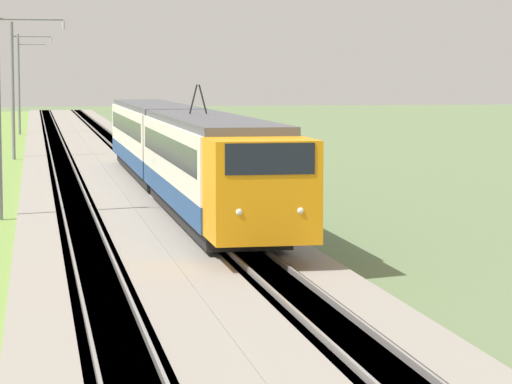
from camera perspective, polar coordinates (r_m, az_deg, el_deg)
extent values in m
cube|color=gray|center=(56.61, -8.80, 0.15)|extent=(240.00, 4.40, 0.30)
cube|color=gray|center=(56.90, -4.36, 0.23)|extent=(240.00, 4.40, 0.30)
cube|color=#4C4238|center=(56.61, -8.80, 0.15)|extent=(240.00, 1.57, 0.30)
cube|color=gray|center=(56.58, -9.34, 0.37)|extent=(240.00, 0.07, 0.15)
cube|color=gray|center=(56.61, -8.26, 0.39)|extent=(240.00, 0.07, 0.15)
cube|color=#4C4238|center=(56.90, -4.36, 0.23)|extent=(240.00, 1.57, 0.30)
cube|color=gray|center=(56.83, -4.89, 0.45)|extent=(240.00, 0.07, 0.15)
cube|color=gray|center=(56.94, -3.82, 0.47)|extent=(240.00, 0.07, 0.15)
cube|color=orange|center=(32.29, 0.24, 0.11)|extent=(2.47, 2.82, 2.71)
cube|color=black|center=(31.85, 0.37, 1.67)|extent=(1.78, 2.35, 0.81)
sphere|color=#F2EAC6|center=(31.03, -0.82, -0.94)|extent=(0.20, 0.20, 0.20)
sphere|color=#F2EAC6|center=(31.34, 2.09, -0.88)|extent=(0.20, 0.20, 0.20)
cube|color=navy|center=(42.16, -2.25, 0.06)|extent=(17.45, 2.93, 0.76)
cube|color=silver|center=(42.05, -2.26, 1.89)|extent=(17.45, 2.93, 1.95)
cube|color=black|center=(42.05, -2.26, 2.11)|extent=(16.05, 2.95, 0.82)
cube|color=#515156|center=(42.00, -2.26, 3.39)|extent=(17.45, 2.70, 0.25)
cube|color=black|center=(42.23, -2.25, -0.83)|extent=(16.57, 2.49, 0.55)
cylinder|color=black|center=(35.34, -1.51, -1.83)|extent=(0.86, 0.12, 0.86)
cylinder|color=black|center=(35.51, 0.19, -1.79)|extent=(0.86, 0.12, 0.86)
cube|color=navy|center=(61.25, -4.81, 1.76)|extent=(19.91, 2.93, 0.76)
cube|color=silver|center=(61.18, -4.82, 3.03)|extent=(19.91, 2.93, 1.95)
cube|color=black|center=(61.17, -4.82, 3.17)|extent=(18.32, 2.95, 0.82)
cube|color=#515156|center=(61.14, -4.82, 4.06)|extent=(19.91, 2.70, 0.25)
cube|color=black|center=(61.30, -4.80, 1.15)|extent=(18.92, 2.49, 0.55)
cylinder|color=black|center=(44.55, -2.97, 4.38)|extent=(0.06, 0.33, 1.08)
cylinder|color=black|center=(44.59, -2.52, 4.39)|extent=(0.06, 0.33, 1.08)
cube|color=black|center=(35.54, -0.66, -3.21)|extent=(0.10, 0.10, 0.00)
cylinder|color=slate|center=(44.95, -10.60, 8.00)|extent=(0.08, 2.40, 0.08)
cylinder|color=#B2ADA8|center=(44.95, -9.05, 7.77)|extent=(0.10, 0.10, 0.30)
cylinder|color=slate|center=(76.87, -11.38, 4.64)|extent=(0.22, 0.22, 8.65)
cylinder|color=slate|center=(76.88, -10.53, 7.21)|extent=(0.08, 2.40, 0.08)
cylinder|color=#B2ADA8|center=(76.88, -9.63, 7.08)|extent=(0.10, 0.10, 0.30)
cylinder|color=slate|center=(108.80, -11.10, 4.96)|extent=(0.22, 0.22, 8.93)
cylinder|color=slate|center=(108.82, -10.50, 6.85)|extent=(0.08, 2.40, 0.08)
cylinder|color=#B2ADA8|center=(108.82, -9.86, 6.75)|extent=(0.10, 0.10, 0.30)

